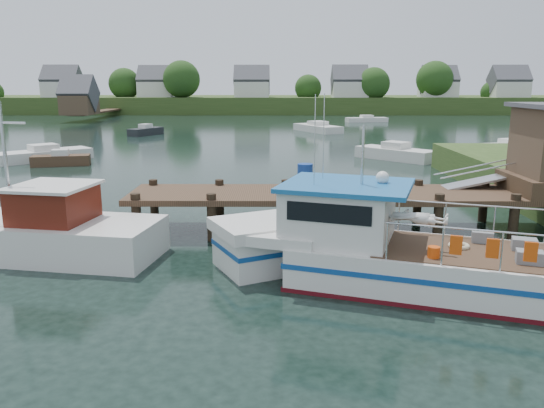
{
  "coord_description": "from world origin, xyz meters",
  "views": [
    {
      "loc": [
        -0.9,
        -18.31,
        5.1
      ],
      "look_at": [
        -1.0,
        -1.5,
        1.3
      ],
      "focal_mm": 35.0,
      "sensor_mm": 36.0,
      "label": 1
    }
  ],
  "objects_px": {
    "dock": "(488,168)",
    "lobster_boat": "(386,251)",
    "moored_b": "(396,153)",
    "moored_rowboat": "(61,159)",
    "moored_e": "(146,131)",
    "moored_far": "(367,119)",
    "moored_a": "(44,155)",
    "moored_c": "(514,147)",
    "moored_d": "(318,128)",
    "work_boat": "(27,231)"
  },
  "relations": [
    {
      "from": "moored_c",
      "to": "moored_e",
      "type": "distance_m",
      "value": 34.61
    },
    {
      "from": "work_boat",
      "to": "moored_e",
      "type": "bearing_deg",
      "value": 108.2
    },
    {
      "from": "dock",
      "to": "moored_rowboat",
      "type": "bearing_deg",
      "value": 143.95
    },
    {
      "from": "moored_c",
      "to": "moored_d",
      "type": "xyz_separation_m",
      "value": [
        -13.67,
        17.94,
        0.05
      ]
    },
    {
      "from": "moored_b",
      "to": "lobster_boat",
      "type": "bearing_deg",
      "value": -92.15
    },
    {
      "from": "lobster_boat",
      "to": "moored_b",
      "type": "bearing_deg",
      "value": 95.48
    },
    {
      "from": "lobster_boat",
      "to": "moored_rowboat",
      "type": "bearing_deg",
      "value": 147.53
    },
    {
      "from": "moored_d",
      "to": "lobster_boat",
      "type": "bearing_deg",
      "value": -89.28
    },
    {
      "from": "dock",
      "to": "moored_rowboat",
      "type": "xyz_separation_m",
      "value": [
        -21.2,
        15.43,
        -1.86
      ]
    },
    {
      "from": "moored_a",
      "to": "moored_c",
      "type": "xyz_separation_m",
      "value": [
        34.15,
        4.81,
        -0.04
      ]
    },
    {
      "from": "moored_c",
      "to": "lobster_boat",
      "type": "bearing_deg",
      "value": -125.28
    },
    {
      "from": "moored_c",
      "to": "moored_a",
      "type": "bearing_deg",
      "value": -178.0
    },
    {
      "from": "work_boat",
      "to": "moored_b",
      "type": "distance_m",
      "value": 26.39
    },
    {
      "from": "work_boat",
      "to": "moored_e",
      "type": "distance_m",
      "value": 39.63
    },
    {
      "from": "lobster_boat",
      "to": "work_boat",
      "type": "height_order",
      "value": "lobster_boat"
    },
    {
      "from": "moored_e",
      "to": "moored_far",
      "type": "bearing_deg",
      "value": 53.87
    },
    {
      "from": "moored_b",
      "to": "moored_c",
      "type": "height_order",
      "value": "moored_b"
    },
    {
      "from": "lobster_boat",
      "to": "moored_b",
      "type": "distance_m",
      "value": 24.09
    },
    {
      "from": "work_boat",
      "to": "moored_a",
      "type": "xyz_separation_m",
      "value": [
        -8.26,
        20.44,
        -0.32
      ]
    },
    {
      "from": "moored_rowboat",
      "to": "dock",
      "type": "bearing_deg",
      "value": -19.58
    },
    {
      "from": "moored_far",
      "to": "moored_e",
      "type": "bearing_deg",
      "value": -167.73
    },
    {
      "from": "dock",
      "to": "moored_b",
      "type": "height_order",
      "value": "dock"
    },
    {
      "from": "moored_b",
      "to": "moored_d",
      "type": "bearing_deg",
      "value": 110.41
    },
    {
      "from": "moored_d",
      "to": "moored_far",
      "type": "bearing_deg",
      "value": 65.74
    },
    {
      "from": "moored_rowboat",
      "to": "moored_far",
      "type": "height_order",
      "value": "moored_rowboat"
    },
    {
      "from": "dock",
      "to": "moored_d",
      "type": "xyz_separation_m",
      "value": [
        -2.74,
        40.37,
        -1.81
      ]
    },
    {
      "from": "moored_a",
      "to": "moored_e",
      "type": "height_order",
      "value": "moored_e"
    },
    {
      "from": "work_boat",
      "to": "moored_far",
      "type": "xyz_separation_m",
      "value": [
        20.22,
        58.73,
        -0.38
      ]
    },
    {
      "from": "moored_rowboat",
      "to": "moored_b",
      "type": "distance_m",
      "value": 22.31
    },
    {
      "from": "moored_far",
      "to": "moored_e",
      "type": "relative_size",
      "value": 1.37
    },
    {
      "from": "dock",
      "to": "lobster_boat",
      "type": "height_order",
      "value": "lobster_boat"
    },
    {
      "from": "moored_b",
      "to": "moored_rowboat",
      "type": "bearing_deg",
      "value": -161.75
    },
    {
      "from": "dock",
      "to": "moored_b",
      "type": "distance_m",
      "value": 18.36
    },
    {
      "from": "work_boat",
      "to": "moored_d",
      "type": "bearing_deg",
      "value": 84.01
    },
    {
      "from": "lobster_boat",
      "to": "moored_e",
      "type": "distance_m",
      "value": 44.63
    },
    {
      "from": "moored_far",
      "to": "moored_b",
      "type": "relative_size",
      "value": 1.09
    },
    {
      "from": "lobster_boat",
      "to": "moored_a",
      "type": "distance_m",
      "value": 29.49
    },
    {
      "from": "moored_rowboat",
      "to": "moored_d",
      "type": "relative_size",
      "value": 0.52
    },
    {
      "from": "moored_b",
      "to": "moored_c",
      "type": "distance_m",
      "value": 10.84
    },
    {
      "from": "moored_b",
      "to": "moored_e",
      "type": "distance_m",
      "value": 28.26
    },
    {
      "from": "moored_rowboat",
      "to": "moored_e",
      "type": "bearing_deg",
      "value": 105.22
    },
    {
      "from": "work_boat",
      "to": "moored_c",
      "type": "relative_size",
      "value": 1.29
    },
    {
      "from": "moored_d",
      "to": "moored_a",
      "type": "bearing_deg",
      "value": -129.01
    },
    {
      "from": "moored_d",
      "to": "moored_e",
      "type": "distance_m",
      "value": 18.44
    },
    {
      "from": "work_boat",
      "to": "moored_c",
      "type": "distance_m",
      "value": 36.17
    },
    {
      "from": "moored_rowboat",
      "to": "moored_e",
      "type": "distance_m",
      "value": 20.96
    },
    {
      "from": "moored_d",
      "to": "moored_e",
      "type": "bearing_deg",
      "value": -164.54
    },
    {
      "from": "moored_b",
      "to": "dock",
      "type": "bearing_deg",
      "value": -81.93
    },
    {
      "from": "dock",
      "to": "work_boat",
      "type": "bearing_deg",
      "value": -169.32
    },
    {
      "from": "moored_a",
      "to": "moored_c",
      "type": "distance_m",
      "value": 34.49
    }
  ]
}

